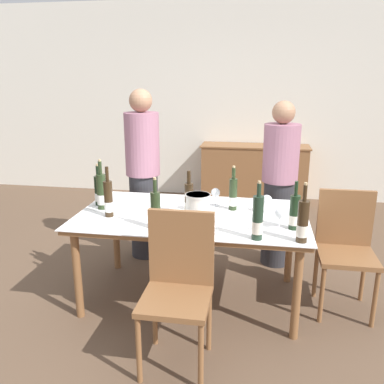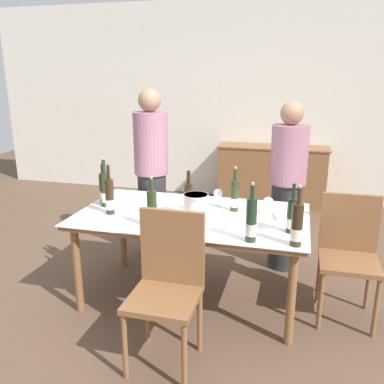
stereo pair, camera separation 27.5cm
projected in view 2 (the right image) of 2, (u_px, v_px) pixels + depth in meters
The scene contains 23 objects.
ground_plane at pixel (192, 297), 3.39m from camera, with size 12.00×12.00×0.00m, color brown.
back_wall at pixel (247, 102), 5.86m from camera, with size 8.00×0.10×2.80m.
sideboard_cabinet at pixel (272, 175), 5.76m from camera, with size 1.52×0.46×0.82m.
dining_table at pixel (192, 222), 3.20m from camera, with size 1.78×1.02×0.73m.
ice_bucket at pixel (196, 207), 2.99m from camera, with size 0.19×0.19×0.21m.
wine_bottle_0 at pixel (110, 197), 3.15m from camera, with size 0.07×0.07×0.39m.
wine_bottle_1 at pixel (235, 196), 3.23m from camera, with size 0.07×0.07×0.36m.
wine_bottle_2 at pixel (297, 226), 2.56m from camera, with size 0.07×0.07×0.40m.
wine_bottle_3 at pixel (251, 221), 2.62m from camera, with size 0.07×0.07×0.40m.
wine_bottle_4 at pixel (189, 200), 3.13m from camera, with size 0.07×0.07×0.35m.
wine_bottle_5 at pixel (105, 190), 3.34m from camera, with size 0.08×0.08×0.41m.
wine_bottle_6 at pixel (152, 210), 2.87m from camera, with size 0.07×0.07×0.37m.
wine_bottle_7 at pixel (104, 189), 3.45m from camera, with size 0.07×0.07×0.35m.
wine_bottle_8 at pixel (292, 216), 2.78m from camera, with size 0.07×0.07×0.35m.
wine_glass_0 at pixel (194, 199), 3.25m from camera, with size 0.08×0.08×0.14m.
wine_glass_1 at pixel (218, 194), 3.34m from camera, with size 0.07×0.07×0.15m.
wine_glass_2 at pixel (277, 217), 2.80m from camera, with size 0.08×0.08×0.15m.
wine_glass_3 at pixel (208, 220), 2.80m from camera, with size 0.08×0.08×0.13m.
wine_glass_4 at pixel (268, 203), 3.14m from camera, with size 0.08×0.08×0.15m.
chair_right_end at pixel (349, 248), 3.02m from camera, with size 0.42×0.42×0.93m.
chair_near_front at pixel (168, 278), 2.54m from camera, with size 0.42×0.42×0.98m.
person_host at pixel (152, 175), 4.00m from camera, with size 0.33×0.33×1.66m.
person_guest_left at pixel (287, 188), 3.73m from camera, with size 0.33×0.33×1.56m.
Camera 2 is at (0.78, -2.91, 1.78)m, focal length 38.00 mm.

